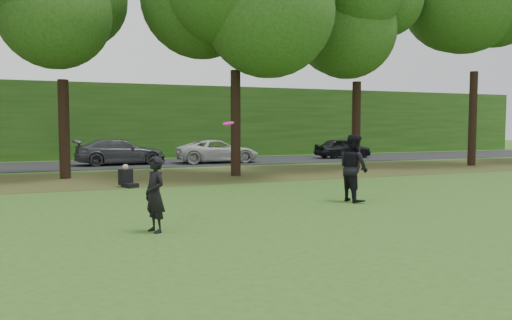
# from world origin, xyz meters

# --- Properties ---
(ground) EXTENTS (120.00, 120.00, 0.00)m
(ground) POSITION_xyz_m (0.00, 0.00, 0.00)
(ground) COLOR #2E5A1C
(ground) RESTS_ON ground
(leaf_litter) EXTENTS (60.00, 7.00, 0.01)m
(leaf_litter) POSITION_xyz_m (0.00, 13.00, 0.01)
(leaf_litter) COLOR #4F381C
(leaf_litter) RESTS_ON ground
(street) EXTENTS (70.00, 7.00, 0.02)m
(street) POSITION_xyz_m (0.00, 21.00, 0.01)
(street) COLOR black
(street) RESTS_ON ground
(far_hedge) EXTENTS (70.00, 3.00, 5.00)m
(far_hedge) POSITION_xyz_m (0.00, 27.00, 2.50)
(far_hedge) COLOR #1E4B15
(far_hedge) RESTS_ON ground
(player_left) EXTENTS (0.55, 0.67, 1.59)m
(player_left) POSITION_xyz_m (-1.47, 2.00, 0.79)
(player_left) COLOR black
(player_left) RESTS_ON ground
(player_right) EXTENTS (0.78, 0.99, 1.97)m
(player_right) POSITION_xyz_m (4.71, 4.06, 0.99)
(player_right) COLOR black
(player_right) RESTS_ON ground
(parked_cars) EXTENTS (37.35, 3.19, 1.44)m
(parked_cars) POSITION_xyz_m (-1.08, 20.38, 0.71)
(parked_cars) COLOR black
(parked_cars) RESTS_ON street
(frisbee) EXTENTS (0.32, 0.33, 0.11)m
(frisbee) POSITION_xyz_m (0.46, 2.91, 2.28)
(frisbee) COLOR #F8149D
(frisbee) RESTS_ON ground
(seated_person) EXTENTS (0.67, 0.83, 0.83)m
(seated_person) POSITION_xyz_m (-1.00, 10.00, 0.31)
(seated_person) COLOR black
(seated_person) RESTS_ON ground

